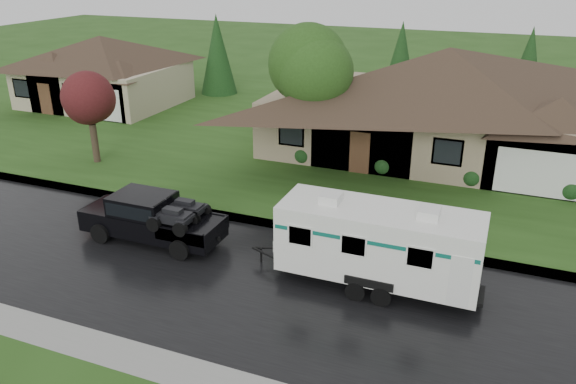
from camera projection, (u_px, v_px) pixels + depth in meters
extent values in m
plane|color=#264B17|center=(326.00, 266.00, 19.81)|extent=(140.00, 140.00, 0.00)
cube|color=black|center=(306.00, 295.00, 18.10)|extent=(140.00, 8.00, 0.01)
cube|color=gray|center=(344.00, 237.00, 21.70)|extent=(140.00, 0.50, 0.15)
cube|color=#264B17|center=(406.00, 142.00, 32.61)|extent=(140.00, 26.00, 0.15)
cube|color=gray|center=(442.00, 124.00, 30.46)|extent=(18.00, 10.00, 3.00)
pyramid|color=#35281D|center=(450.00, 47.00, 28.86)|extent=(19.44, 10.80, 2.60)
cube|color=gray|center=(551.00, 156.00, 26.11)|extent=(5.76, 4.00, 2.70)
cube|color=tan|center=(105.00, 84.00, 40.40)|extent=(10.00, 8.00, 2.80)
pyramid|color=#35281D|center=(99.00, 36.00, 39.07)|extent=(10.80, 8.64, 2.00)
cube|color=tan|center=(123.00, 96.00, 37.72)|extent=(3.20, 4.00, 2.52)
cylinder|color=#382B1E|center=(309.00, 136.00, 28.57)|extent=(0.44, 0.44, 2.96)
sphere|color=#2F5D1E|center=(310.00, 72.00, 27.31)|extent=(4.09, 4.09, 4.09)
cylinder|color=#382B1E|center=(95.00, 143.00, 29.01)|extent=(0.35, 0.35, 2.01)
sphere|color=#591C1D|center=(89.00, 101.00, 28.16)|extent=(2.77, 2.77, 2.77)
sphere|color=#143814|center=(303.00, 154.00, 28.98)|extent=(1.00, 1.00, 1.00)
sphere|color=#143814|center=(383.00, 164.00, 27.55)|extent=(1.00, 1.00, 1.00)
sphere|color=#143814|center=(472.00, 176.00, 26.11)|extent=(1.00, 1.00, 1.00)
sphere|color=#143814|center=(571.00, 189.00, 24.68)|extent=(1.00, 1.00, 1.00)
cube|color=black|center=(153.00, 223.00, 21.35)|extent=(5.51, 1.84, 0.79)
cube|color=black|center=(108.00, 209.00, 21.94)|extent=(1.47, 1.79, 0.32)
cube|color=black|center=(143.00, 205.00, 21.20)|extent=(2.20, 1.73, 0.83)
cube|color=black|center=(143.00, 204.00, 21.18)|extent=(2.02, 1.76, 0.51)
cube|color=black|center=(192.00, 226.00, 20.68)|extent=(2.02, 1.75, 0.06)
cylinder|color=black|center=(101.00, 233.00, 21.30)|extent=(0.77, 0.29, 0.77)
cylinder|color=black|center=(130.00, 214.00, 22.84)|extent=(0.77, 0.29, 0.77)
cylinder|color=black|center=(180.00, 250.00, 20.11)|extent=(0.77, 0.29, 0.77)
cylinder|color=black|center=(205.00, 229.00, 21.65)|extent=(0.77, 0.29, 0.77)
cube|color=white|center=(379.00, 242.00, 18.02)|extent=(6.43, 2.20, 2.25)
cube|color=black|center=(376.00, 276.00, 18.51)|extent=(6.80, 1.10, 0.13)
cube|color=#0E6253|center=(380.00, 228.00, 17.83)|extent=(6.30, 2.22, 0.13)
cube|color=white|center=(331.00, 198.00, 18.09)|extent=(0.64, 0.73, 0.29)
cube|color=white|center=(429.00, 213.00, 17.03)|extent=(0.64, 0.73, 0.29)
cylinder|color=black|center=(355.00, 291.00, 17.75)|extent=(0.64, 0.22, 0.64)
cylinder|color=black|center=(372.00, 259.00, 19.60)|extent=(0.64, 0.22, 0.64)
cylinder|color=black|center=(381.00, 296.00, 17.46)|extent=(0.64, 0.22, 0.64)
cylinder|color=black|center=(395.00, 264.00, 19.32)|extent=(0.64, 0.22, 0.64)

